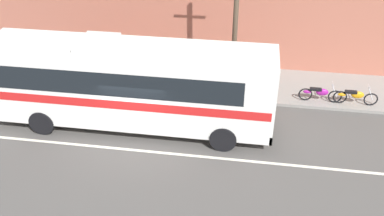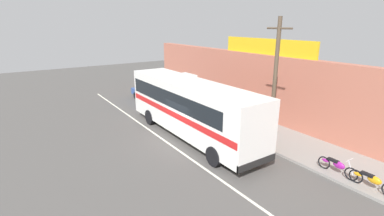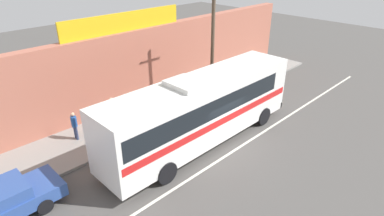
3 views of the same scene
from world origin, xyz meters
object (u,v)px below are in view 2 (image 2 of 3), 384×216
(pedestrian_by_curb, at_px, (166,83))
(parked_car, at_px, (150,93))
(motorcycle_red, at_px, (337,166))
(pedestrian_far_left, at_px, (206,95))
(pedestrian_near_shop, at_px, (221,100))
(motorcycle_purple, at_px, (372,180))
(utility_pole, at_px, (275,82))
(intercity_bus, at_px, (189,105))

(pedestrian_by_curb, bearing_deg, parked_car, -60.76)
(motorcycle_red, xyz_separation_m, pedestrian_far_left, (-12.58, 1.77, 0.48))
(pedestrian_far_left, relative_size, pedestrian_by_curb, 0.91)
(pedestrian_near_shop, bearing_deg, motorcycle_purple, -7.80)
(utility_pole, relative_size, pedestrian_far_left, 4.56)
(motorcycle_purple, xyz_separation_m, pedestrian_near_shop, (-11.93, 1.63, 0.59))
(parked_car, distance_m, utility_pole, 13.68)
(intercity_bus, bearing_deg, motorcycle_purple, 17.18)
(motorcycle_red, bearing_deg, motorcycle_purple, -0.62)
(intercity_bus, distance_m, motorcycle_red, 8.67)
(intercity_bus, bearing_deg, pedestrian_far_left, 133.94)
(motorcycle_purple, relative_size, pedestrian_by_curb, 1.14)
(intercity_bus, relative_size, parked_car, 2.51)
(intercity_bus, distance_m, pedestrian_far_left, 6.66)
(pedestrian_by_curb, bearing_deg, utility_pole, -5.05)
(intercity_bus, height_order, motorcycle_red, intercity_bus)
(motorcycle_purple, bearing_deg, parked_car, -175.97)
(parked_car, xyz_separation_m, pedestrian_near_shop, (6.85, 2.96, 0.42))
(utility_pole, distance_m, pedestrian_by_curb, 15.02)
(motorcycle_purple, height_order, pedestrian_by_curb, pedestrian_by_curb)
(intercity_bus, height_order, pedestrian_far_left, intercity_bus)
(intercity_bus, distance_m, pedestrian_near_shop, 5.25)
(utility_pole, relative_size, pedestrian_by_curb, 4.15)
(motorcycle_purple, distance_m, pedestrian_far_left, 14.24)
(intercity_bus, xyz_separation_m, pedestrian_near_shop, (-2.38, 4.59, -0.91))
(pedestrian_near_shop, bearing_deg, utility_pole, -14.48)
(intercity_bus, xyz_separation_m, pedestrian_far_left, (-4.57, 4.74, -1.02))
(parked_car, xyz_separation_m, pedestrian_by_curb, (-1.46, 2.60, 0.41))
(utility_pole, height_order, pedestrian_by_curb, utility_pole)
(utility_pole, relative_size, motorcycle_red, 3.71)
(intercity_bus, bearing_deg, pedestrian_near_shop, 117.46)
(pedestrian_by_curb, bearing_deg, intercity_bus, -21.58)
(parked_car, height_order, pedestrian_far_left, pedestrian_far_left)
(motorcycle_purple, bearing_deg, intercity_bus, -162.82)
(utility_pole, relative_size, motorcycle_purple, 3.65)
(motorcycle_red, xyz_separation_m, pedestrian_by_curb, (-18.70, 1.26, 0.58))
(utility_pole, distance_m, motorcycle_red, 5.16)
(parked_car, bearing_deg, utility_pole, 5.60)
(pedestrian_by_curb, bearing_deg, pedestrian_near_shop, 2.45)
(pedestrian_near_shop, relative_size, pedestrian_far_left, 1.11)
(motorcycle_red, distance_m, pedestrian_near_shop, 10.54)
(parked_car, xyz_separation_m, motorcycle_red, (17.25, 1.34, -0.17))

